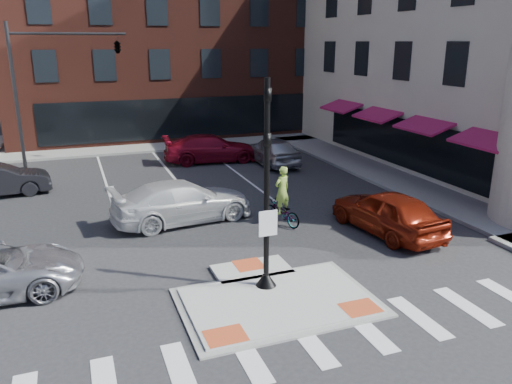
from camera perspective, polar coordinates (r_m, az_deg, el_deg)
name	(u,v)px	position (r m, az deg, el deg)	size (l,w,h in m)	color
ground	(271,295)	(14.65, 1.74, -11.68)	(120.00, 120.00, 0.00)	#28282B
refuge_island	(275,298)	(14.42, 2.14, -11.96)	(5.40, 4.65, 0.13)	gray
sidewalk_e	(386,175)	(27.83, 14.65, 1.88)	(3.00, 24.00, 0.15)	gray
sidewalk_n	(192,144)	(35.49, -7.29, 5.45)	(26.00, 3.00, 0.15)	gray
building_n	(161,31)	(44.61, -10.83, 17.58)	(24.40, 18.40, 15.50)	#59251B
building_far_left	(71,59)	(63.94, -20.35, 14.03)	(10.00, 12.00, 10.00)	slate
building_far_right	(177,50)	(67.36, -8.97, 15.78)	(12.00, 12.00, 12.00)	brown
signal_pole	(267,213)	(14.03, 1.21, -2.47)	(0.60, 0.60, 5.98)	black
mast_arm_signal	(91,56)	(29.94, -18.38, 14.50)	(6.10, 2.24, 8.00)	black
red_sedan	(387,212)	(19.45, 14.79, -2.20)	(1.98, 4.92, 1.68)	maroon
white_pickup	(183,201)	(20.26, -8.40, -1.08)	(2.31, 5.69, 1.65)	silver
bg_car_silver	(272,151)	(29.51, 1.89, 4.74)	(1.94, 4.81, 1.64)	#B1B2B8
bg_car_red	(211,148)	(30.27, -5.15, 4.99)	(2.30, 5.65, 1.64)	maroon
cyclist	(282,205)	(19.71, 2.98, -1.51)	(1.29, 2.02, 2.37)	#3F3F44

